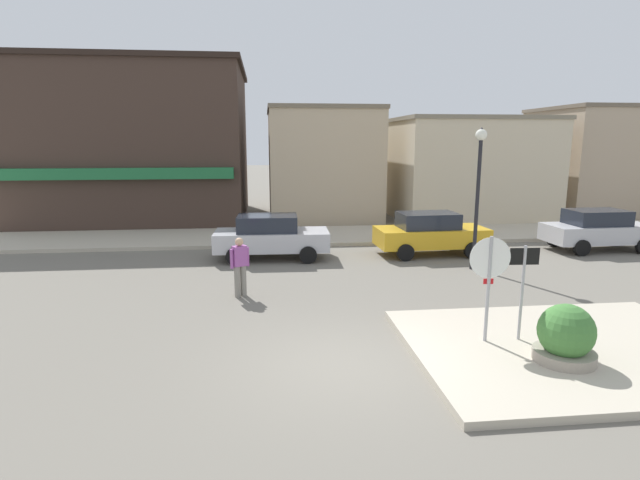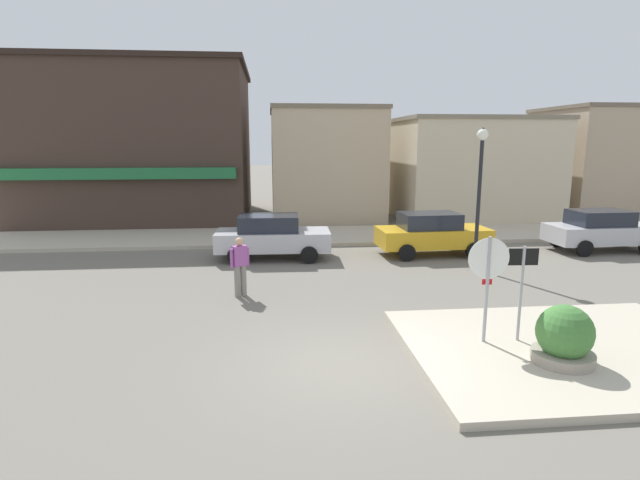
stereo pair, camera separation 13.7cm
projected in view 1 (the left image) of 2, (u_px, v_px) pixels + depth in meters
name	position (u px, v px, depth m)	size (l,w,h in m)	color
ground_plane	(344.00, 365.00, 9.32)	(160.00, 160.00, 0.00)	#6B665B
sidewalk_corner	(572.00, 349.00, 9.85)	(6.40, 4.80, 0.15)	#B7AD99
kerb_far	(299.00, 236.00, 21.60)	(80.00, 4.00, 0.15)	#B7AD99
stop_sign	(489.00, 275.00, 9.83)	(0.82, 0.08, 2.30)	#9E9EA3
one_way_sign	(523.00, 283.00, 9.94)	(0.60, 0.07, 2.10)	#9E9EA3
planter	(565.00, 340.00, 9.08)	(1.10, 1.10, 1.23)	gray
lamp_post	(479.00, 178.00, 15.79)	(0.36, 0.36, 4.54)	black
parked_car_nearest	(271.00, 236.00, 17.65)	(4.05, 1.97, 1.56)	#B7B7BC
parked_car_second	(430.00, 233.00, 18.28)	(4.07, 2.01, 1.56)	gold
parked_car_third	(598.00, 229.00, 19.01)	(4.03, 1.94, 1.56)	#B7B7BC
pedestrian_crossing_near	(240.00, 265.00, 13.29)	(0.53, 0.37, 1.61)	gray
building_corner_shop	(140.00, 144.00, 26.50)	(11.19, 9.88, 7.93)	#3D2D26
building_storefront_left_near	(322.00, 163.00, 27.17)	(5.77, 6.93, 5.84)	tan
building_storefront_left_mid	(466.00, 168.00, 26.96)	(7.91, 6.58, 5.34)	beige
building_storefront_right_near	(615.00, 161.00, 28.56)	(8.39, 6.24, 5.99)	tan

